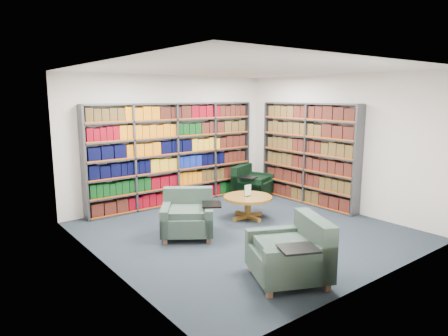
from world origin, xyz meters
TOP-DOWN VIEW (x-y plane):
  - room_shell at (0.00, 0.00)m, footprint 5.02×5.02m
  - bookshelf_back at (0.00, 2.34)m, footprint 4.00×0.28m
  - bookshelf_right at (2.34, 0.60)m, footprint 0.28×2.50m
  - chair_teal_left at (-0.89, 0.46)m, footprint 1.19×1.19m
  - chair_green_right at (1.77, 1.87)m, footprint 1.06×1.03m
  - chair_teal_front at (-0.73, -1.84)m, footprint 1.21×1.23m
  - coffee_table at (0.53, 0.53)m, footprint 0.94×0.94m

SIDE VIEW (x-z plane):
  - chair_green_right at x=1.77m, z-range -0.07..0.65m
  - chair_teal_left at x=-0.89m, z-range -0.08..0.70m
  - chair_teal_front at x=-0.73m, z-range -0.08..0.75m
  - coffee_table at x=0.53m, z-range 0.02..0.69m
  - bookshelf_back at x=0.00m, z-range 0.00..2.20m
  - bookshelf_right at x=2.34m, z-range 0.00..2.20m
  - room_shell at x=0.00m, z-range -0.01..2.81m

